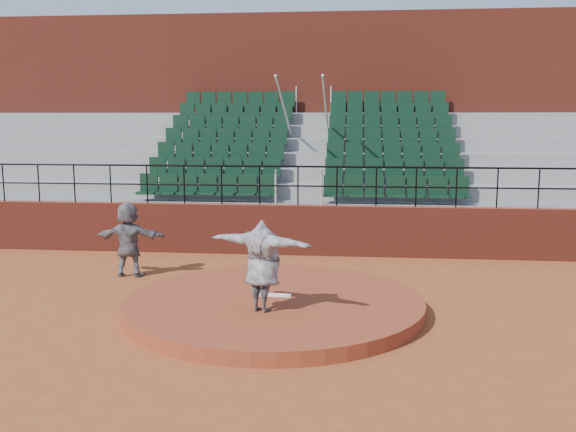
{
  "coord_description": "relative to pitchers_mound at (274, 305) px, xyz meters",
  "views": [
    {
      "loc": [
        1.44,
        -11.36,
        3.55
      ],
      "look_at": [
        0.0,
        2.5,
        1.4
      ],
      "focal_mm": 40.0,
      "sensor_mm": 36.0,
      "label": 1
    }
  ],
  "objects": [
    {
      "name": "wall_railing",
      "position": [
        0.0,
        5.0,
        1.9
      ],
      "size": [
        24.04,
        0.05,
        1.03
      ],
      "color": "black",
      "rests_on": "boundary_wall"
    },
    {
      "name": "press_box_facade",
      "position": [
        0.0,
        12.6,
        3.43
      ],
      "size": [
        24.0,
        3.0,
        7.1
      ],
      "primitive_type": "cube",
      "color": "maroon",
      "rests_on": "ground"
    },
    {
      "name": "ground",
      "position": [
        0.0,
        0.0,
        -0.12
      ],
      "size": [
        90.0,
        90.0,
        0.0
      ],
      "primitive_type": "plane",
      "color": "#974822",
      "rests_on": "ground"
    },
    {
      "name": "pitching_rubber",
      "position": [
        0.0,
        0.15,
        0.14
      ],
      "size": [
        0.6,
        0.15,
        0.03
      ],
      "primitive_type": "cube",
      "color": "white",
      "rests_on": "pitchers_mound"
    },
    {
      "name": "fielder",
      "position": [
        -3.57,
        2.3,
        0.72
      ],
      "size": [
        1.57,
        0.51,
        1.69
      ],
      "primitive_type": "imported",
      "rotation": [
        0.0,
        0.0,
        3.15
      ],
      "color": "black",
      "rests_on": "ground"
    },
    {
      "name": "pitcher",
      "position": [
        -0.09,
        -0.8,
        0.92
      ],
      "size": [
        2.0,
        1.23,
        1.59
      ],
      "primitive_type": "imported",
      "rotation": [
        0.0,
        0.0,
        2.75
      ],
      "color": "black",
      "rests_on": "pitchers_mound"
    },
    {
      "name": "seating_deck",
      "position": [
        0.0,
        8.64,
        1.33
      ],
      "size": [
        24.0,
        5.97,
        4.63
      ],
      "color": "gray",
      "rests_on": "ground"
    },
    {
      "name": "boundary_wall",
      "position": [
        0.0,
        5.0,
        0.53
      ],
      "size": [
        24.0,
        0.3,
        1.3
      ],
      "primitive_type": "cube",
      "color": "maroon",
      "rests_on": "ground"
    },
    {
      "name": "pitchers_mound",
      "position": [
        0.0,
        0.0,
        0.0
      ],
      "size": [
        5.5,
        5.5,
        0.25
      ],
      "primitive_type": "cylinder",
      "color": "brown",
      "rests_on": "ground"
    }
  ]
}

